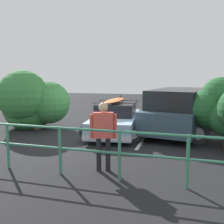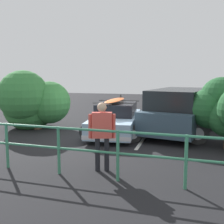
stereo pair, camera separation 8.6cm
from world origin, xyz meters
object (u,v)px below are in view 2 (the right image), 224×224
suv_car (179,111)px  person_bystander (102,130)px  sedan_car (116,119)px  bush_near_left (33,103)px

suv_car → person_bystander: suv_car is taller
suv_car → sedan_car: bearing=12.9°
suv_car → person_bystander: 5.11m
bush_near_left → sedan_car: bearing=177.5°
sedan_car → person_bystander: person_bystander is taller
person_bystander → bush_near_left: (4.55, -4.45, 0.10)m
sedan_car → person_bystander: bearing=100.0°
bush_near_left → suv_car: bearing=-176.4°
sedan_car → bush_near_left: 3.83m
suv_car → bush_near_left: (6.20, 0.39, 0.20)m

